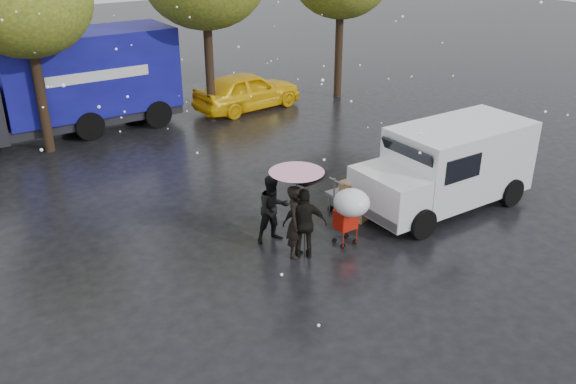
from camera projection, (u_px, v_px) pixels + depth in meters
ground at (311, 247)px, 14.38m from camera, size 90.00×90.00×0.00m
person_pink at (296, 221)px, 13.69m from camera, size 0.75×0.72×1.74m
person_middle at (273, 209)px, 14.33m from camera, size 0.88×0.72×1.67m
person_black at (305, 224)px, 13.63m from camera, size 1.06×0.87×1.70m
umbrella_pink at (297, 178)px, 13.25m from camera, size 1.22×1.22×2.08m
umbrella_black at (305, 181)px, 13.20m from camera, size 1.06×1.06×2.05m
vendor_cart at (360, 185)px, 15.90m from camera, size 1.52×0.80×1.27m
shopping_cart at (351, 206)px, 13.98m from camera, size 0.84×0.84×1.46m
white_van at (448, 165)px, 15.96m from camera, size 4.91×2.18×2.20m
blue_truck at (65, 84)px, 21.19m from camera, size 8.30×2.60×3.50m
box_ground_near at (358, 196)px, 16.40m from camera, size 0.56×0.47×0.46m
box_ground_far at (360, 213)px, 15.60m from camera, size 0.55×0.49×0.35m
yellow_taxi at (247, 91)px, 24.23m from camera, size 4.59×2.22×1.51m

